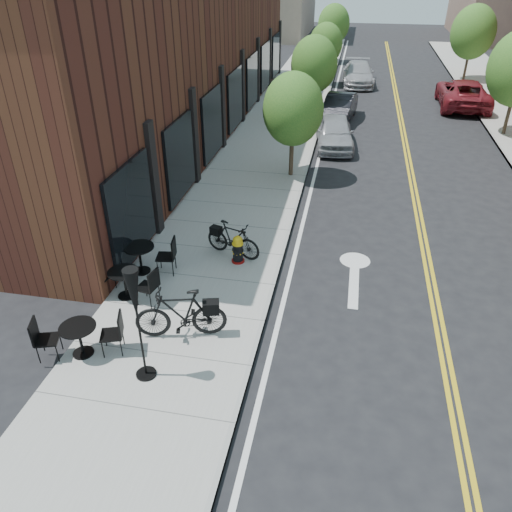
# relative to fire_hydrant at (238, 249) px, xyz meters

# --- Properties ---
(ground) EXTENTS (120.00, 120.00, 0.00)m
(ground) POSITION_rel_fire_hydrant_xyz_m (1.18, -2.42, -0.51)
(ground) COLOR black
(ground) RESTS_ON ground
(sidewalk_near) EXTENTS (4.00, 70.00, 0.12)m
(sidewalk_near) POSITION_rel_fire_hydrant_xyz_m (-0.82, 7.58, -0.45)
(sidewalk_near) COLOR #9E9B93
(sidewalk_near) RESTS_ON ground
(building_near) EXTENTS (5.00, 28.00, 7.00)m
(building_near) POSITION_rel_fire_hydrant_xyz_m (-5.32, 11.58, 2.99)
(building_near) COLOR #3F1B14
(building_near) RESTS_ON ground
(tree_near_a) EXTENTS (2.20, 2.20, 3.81)m
(tree_near_a) POSITION_rel_fire_hydrant_xyz_m (0.58, 6.58, 2.10)
(tree_near_a) COLOR #382B1E
(tree_near_a) RESTS_ON sidewalk_near
(tree_near_b) EXTENTS (2.30, 2.30, 3.98)m
(tree_near_b) POSITION_rel_fire_hydrant_xyz_m (0.58, 14.58, 2.21)
(tree_near_b) COLOR #382B1E
(tree_near_b) RESTS_ON sidewalk_near
(tree_near_c) EXTENTS (2.10, 2.10, 3.67)m
(tree_near_c) POSITION_rel_fire_hydrant_xyz_m (0.58, 22.58, 2.02)
(tree_near_c) COLOR #382B1E
(tree_near_c) RESTS_ON sidewalk_near
(tree_near_d) EXTENTS (2.40, 2.40, 4.11)m
(tree_near_d) POSITION_rel_fire_hydrant_xyz_m (0.58, 30.58, 2.28)
(tree_near_d) COLOR #382B1E
(tree_near_d) RESTS_ON sidewalk_near
(tree_far_c) EXTENTS (2.80, 2.80, 4.62)m
(tree_far_c) POSITION_rel_fire_hydrant_xyz_m (9.78, 25.58, 2.55)
(tree_far_c) COLOR #382B1E
(tree_far_c) RESTS_ON sidewalk_far
(fire_hydrant) EXTENTS (0.37, 0.37, 0.81)m
(fire_hydrant) POSITION_rel_fire_hydrant_xyz_m (0.00, 0.00, 0.00)
(fire_hydrant) COLOR maroon
(fire_hydrant) RESTS_ON sidewalk_near
(bicycle_left) EXTENTS (2.08, 1.06, 1.20)m
(bicycle_left) POSITION_rel_fire_hydrant_xyz_m (-0.53, -3.27, 0.22)
(bicycle_left) COLOR black
(bicycle_left) RESTS_ON sidewalk_near
(bicycle_right) EXTENTS (1.75, 1.00, 1.02)m
(bicycle_right) POSITION_rel_fire_hydrant_xyz_m (-0.21, 0.32, 0.12)
(bicycle_right) COLOR black
(bicycle_right) RESTS_ON sidewalk_near
(bistro_set_a) EXTENTS (1.80, 0.90, 0.95)m
(bistro_set_a) POSITION_rel_fire_hydrant_xyz_m (-2.35, -2.12, 0.09)
(bistro_set_a) COLOR black
(bistro_set_a) RESTS_ON sidewalk_near
(bistro_set_b) EXTENTS (1.80, 0.97, 0.95)m
(bistro_set_b) POSITION_rel_fire_hydrant_xyz_m (-2.42, -4.24, 0.09)
(bistro_set_b) COLOR black
(bistro_set_b) RESTS_ON sidewalk_near
(bistro_set_c) EXTENTS (1.90, 0.92, 1.00)m
(bistro_set_c) POSITION_rel_fire_hydrant_xyz_m (-2.42, -0.99, 0.12)
(bistro_set_c) COLOR black
(bistro_set_c) RESTS_ON sidewalk_near
(patio_umbrella) EXTENTS (0.41, 0.41, 2.53)m
(patio_umbrella) POSITION_rel_fire_hydrant_xyz_m (-0.87, -4.58, 1.43)
(patio_umbrella) COLOR black
(patio_umbrella) RESTS_ON sidewalk_near
(parked_car_a) EXTENTS (1.97, 4.05, 1.33)m
(parked_car_a) POSITION_rel_fire_hydrant_xyz_m (2.00, 10.47, 0.16)
(parked_car_a) COLOR #9B9DA3
(parked_car_a) RESTS_ON ground
(parked_car_b) EXTENTS (1.84, 4.08, 1.30)m
(parked_car_b) POSITION_rel_fire_hydrant_xyz_m (1.98, 14.67, 0.15)
(parked_car_b) COLOR black
(parked_car_b) RESTS_ON ground
(parked_car_c) EXTENTS (2.19, 4.82, 1.37)m
(parked_car_c) POSITION_rel_fire_hydrant_xyz_m (2.78, 23.18, 0.18)
(parked_car_c) COLOR #A7A8AC
(parked_car_c) RESTS_ON ground
(parked_car_far) EXTENTS (2.62, 5.50, 1.52)m
(parked_car_far) POSITION_rel_fire_hydrant_xyz_m (8.58, 18.57, 0.25)
(parked_car_far) COLOR maroon
(parked_car_far) RESTS_ON ground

